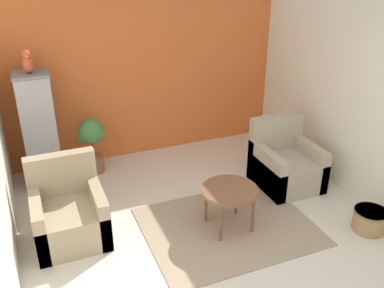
{
  "coord_description": "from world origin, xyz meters",
  "views": [
    {
      "loc": [
        -1.66,
        -2.31,
        2.98
      ],
      "look_at": [
        0.0,
        1.73,
        0.88
      ],
      "focal_mm": 40.0,
      "sensor_mm": 36.0,
      "label": 1
    }
  ],
  "objects_px": {
    "armchair_left": "(69,215)",
    "potted_plant": "(92,139)",
    "wicker_basket": "(370,219)",
    "parrot": "(28,62)",
    "birdcage": "(39,131)",
    "coffee_table": "(230,193)",
    "armchair_right": "(285,165)"
  },
  "relations": [
    {
      "from": "armchair_left",
      "to": "potted_plant",
      "type": "relative_size",
      "value": 1.11
    },
    {
      "from": "armchair_left",
      "to": "wicker_basket",
      "type": "distance_m",
      "value": 3.34
    },
    {
      "from": "parrot",
      "to": "wicker_basket",
      "type": "bearing_deg",
      "value": -37.62
    },
    {
      "from": "parrot",
      "to": "potted_plant",
      "type": "bearing_deg",
      "value": 1.47
    },
    {
      "from": "armchair_left",
      "to": "birdcage",
      "type": "height_order",
      "value": "birdcage"
    },
    {
      "from": "potted_plant",
      "to": "armchair_left",
      "type": "bearing_deg",
      "value": -110.75
    },
    {
      "from": "birdcage",
      "to": "coffee_table",
      "type": "bearing_deg",
      "value": -45.76
    },
    {
      "from": "wicker_basket",
      "to": "coffee_table",
      "type": "bearing_deg",
      "value": 155.88
    },
    {
      "from": "parrot",
      "to": "wicker_basket",
      "type": "height_order",
      "value": "parrot"
    },
    {
      "from": "potted_plant",
      "to": "parrot",
      "type": "bearing_deg",
      "value": -178.53
    },
    {
      "from": "birdcage",
      "to": "parrot",
      "type": "distance_m",
      "value": 0.9
    },
    {
      "from": "armchair_left",
      "to": "potted_plant",
      "type": "height_order",
      "value": "armchair_left"
    },
    {
      "from": "coffee_table",
      "to": "birdcage",
      "type": "distance_m",
      "value": 2.62
    },
    {
      "from": "coffee_table",
      "to": "potted_plant",
      "type": "distance_m",
      "value": 2.21
    },
    {
      "from": "coffee_table",
      "to": "parrot",
      "type": "bearing_deg",
      "value": 134.2
    },
    {
      "from": "parrot",
      "to": "potted_plant",
      "type": "height_order",
      "value": "parrot"
    },
    {
      "from": "armchair_left",
      "to": "armchair_right",
      "type": "relative_size",
      "value": 1.0
    },
    {
      "from": "wicker_basket",
      "to": "parrot",
      "type": "bearing_deg",
      "value": 142.38
    },
    {
      "from": "armchair_left",
      "to": "wicker_basket",
      "type": "relative_size",
      "value": 2.32
    },
    {
      "from": "coffee_table",
      "to": "armchair_right",
      "type": "bearing_deg",
      "value": 27.21
    },
    {
      "from": "birdcage",
      "to": "armchair_right",
      "type": "bearing_deg",
      "value": -23.6
    },
    {
      "from": "potted_plant",
      "to": "wicker_basket",
      "type": "bearing_deg",
      "value": -44.12
    },
    {
      "from": "coffee_table",
      "to": "armchair_right",
      "type": "relative_size",
      "value": 0.72
    },
    {
      "from": "armchair_left",
      "to": "parrot",
      "type": "bearing_deg",
      "value": 95.65
    },
    {
      "from": "armchair_right",
      "to": "parrot",
      "type": "height_order",
      "value": "parrot"
    },
    {
      "from": "birdcage",
      "to": "potted_plant",
      "type": "distance_m",
      "value": 0.69
    },
    {
      "from": "birdcage",
      "to": "wicker_basket",
      "type": "relative_size",
      "value": 3.98
    },
    {
      "from": "coffee_table",
      "to": "wicker_basket",
      "type": "relative_size",
      "value": 1.67
    },
    {
      "from": "parrot",
      "to": "wicker_basket",
      "type": "distance_m",
      "value": 4.38
    },
    {
      "from": "coffee_table",
      "to": "parrot",
      "type": "xyz_separation_m",
      "value": [
        -1.81,
        1.86,
        1.19
      ]
    },
    {
      "from": "armchair_right",
      "to": "wicker_basket",
      "type": "bearing_deg",
      "value": -75.32
    },
    {
      "from": "parrot",
      "to": "wicker_basket",
      "type": "xyz_separation_m",
      "value": [
        3.26,
        -2.51,
        -1.51
      ]
    }
  ]
}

